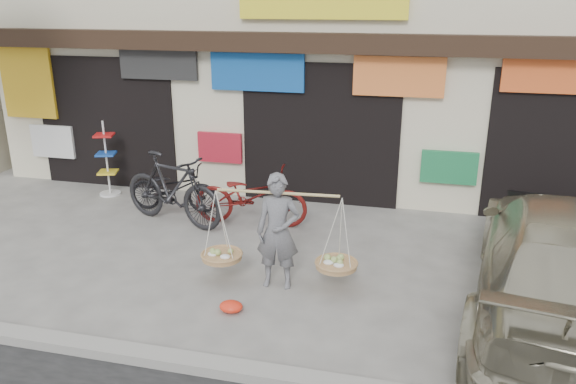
% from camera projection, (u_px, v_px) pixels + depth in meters
% --- Properties ---
extents(ground, '(70.00, 70.00, 0.00)m').
position_uv_depth(ground, '(272.00, 285.00, 7.86)').
color(ground, gray).
rests_on(ground, ground).
extents(kerb, '(70.00, 0.25, 0.12)m').
position_uv_depth(kerb, '(223.00, 368.00, 6.01)').
color(kerb, gray).
rests_on(kerb, ground).
extents(shophouse_block, '(14.00, 6.32, 7.00)m').
position_uv_depth(shophouse_block, '(346.00, 15.00, 12.62)').
color(shophouse_block, beige).
rests_on(shophouse_block, ground).
extents(street_vendor, '(2.16, 0.68, 1.63)m').
position_uv_depth(street_vendor, '(278.00, 236.00, 7.62)').
color(street_vendor, slate).
rests_on(street_vendor, ground).
extents(bike_0, '(1.73, 0.70, 0.89)m').
position_uv_depth(bike_0, '(174.00, 188.00, 10.48)').
color(bike_0, black).
rests_on(bike_0, ground).
extents(bike_1, '(2.22, 1.21, 1.28)m').
position_uv_depth(bike_1, '(172.00, 189.00, 9.82)').
color(bike_1, black).
rests_on(bike_1, ground).
extents(bike_2, '(2.05, 0.83, 1.06)m').
position_uv_depth(bike_2, '(251.00, 196.00, 9.81)').
color(bike_2, '#601310').
rests_on(bike_2, ground).
extents(suv, '(3.07, 5.79, 1.60)m').
position_uv_depth(suv, '(574.00, 262.00, 6.75)').
color(suv, '#A9A288').
rests_on(suv, ground).
extents(display_rack, '(0.46, 0.46, 1.53)m').
position_uv_depth(display_rack, '(107.00, 165.00, 11.29)').
color(display_rack, silver).
rests_on(display_rack, ground).
extents(red_bag, '(0.31, 0.25, 0.14)m').
position_uv_depth(red_bag, '(231.00, 307.00, 7.18)').
color(red_bag, red).
rests_on(red_bag, ground).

